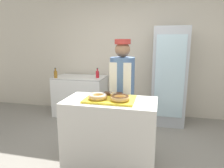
# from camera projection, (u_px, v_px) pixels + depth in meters

# --- Properties ---
(ground_plane) EXTENTS (14.00, 14.00, 0.00)m
(ground_plane) POSITION_uv_depth(u_px,v_px,m) (110.00, 166.00, 2.62)
(ground_plane) COLOR gray
(wall_back) EXTENTS (8.00, 0.06, 2.70)m
(wall_back) POSITION_uv_depth(u_px,v_px,m) (133.00, 54.00, 4.37)
(wall_back) COLOR beige
(wall_back) RESTS_ON ground_plane
(display_counter) EXTENTS (1.13, 0.59, 0.90)m
(display_counter) POSITION_uv_depth(u_px,v_px,m) (110.00, 134.00, 2.52)
(display_counter) COLOR beige
(display_counter) RESTS_ON ground_plane
(serving_tray) EXTENTS (0.60, 0.43, 0.02)m
(serving_tray) POSITION_uv_depth(u_px,v_px,m) (110.00, 99.00, 2.43)
(serving_tray) COLOR yellow
(serving_tray) RESTS_ON display_counter
(donut_light_glaze) EXTENTS (0.23, 0.23, 0.06)m
(donut_light_glaze) POSITION_uv_depth(u_px,v_px,m) (98.00, 96.00, 2.39)
(donut_light_glaze) COLOR tan
(donut_light_glaze) RESTS_ON serving_tray
(donut_chocolate_glaze) EXTENTS (0.23, 0.23, 0.06)m
(donut_chocolate_glaze) POSITION_uv_depth(u_px,v_px,m) (120.00, 98.00, 2.32)
(donut_chocolate_glaze) COLOR tan
(donut_chocolate_glaze) RESTS_ON serving_tray
(donut_mini_center) EXTENTS (0.11, 0.11, 0.03)m
(donut_mini_center) POSITION_uv_depth(u_px,v_px,m) (113.00, 94.00, 2.56)
(donut_mini_center) COLOR tan
(donut_mini_center) RESTS_ON serving_tray
(brownie_back_left) EXTENTS (0.10, 0.10, 0.03)m
(brownie_back_left) POSITION_uv_depth(u_px,v_px,m) (108.00, 94.00, 2.58)
(brownie_back_left) COLOR #382111
(brownie_back_left) RESTS_ON serving_tray
(brownie_back_right) EXTENTS (0.10, 0.10, 0.03)m
(brownie_back_right) POSITION_uv_depth(u_px,v_px,m) (118.00, 94.00, 2.55)
(brownie_back_right) COLOR #382111
(brownie_back_right) RESTS_ON serving_tray
(baker_person) EXTENTS (0.35, 0.35, 1.64)m
(baker_person) POSITION_uv_depth(u_px,v_px,m) (122.00, 93.00, 2.93)
(baker_person) COLOR #4C4C51
(baker_person) RESTS_ON ground_plane
(beverage_fridge) EXTENTS (0.63, 0.66, 1.88)m
(beverage_fridge) POSITION_uv_depth(u_px,v_px,m) (169.00, 76.00, 3.90)
(beverage_fridge) COLOR #ADB2B7
(beverage_fridge) RESTS_ON ground_plane
(chest_freezer) EXTENTS (1.09, 0.66, 0.86)m
(chest_freezer) POSITION_uv_depth(u_px,v_px,m) (80.00, 96.00, 4.43)
(chest_freezer) COLOR white
(chest_freezer) RESTS_ON ground_plane
(bottle_red) EXTENTS (0.07, 0.07, 0.21)m
(bottle_red) POSITION_uv_depth(u_px,v_px,m) (97.00, 74.00, 4.19)
(bottle_red) COLOR red
(bottle_red) RESTS_ON chest_freezer
(bottle_amber) EXTENTS (0.07, 0.07, 0.21)m
(bottle_amber) POSITION_uv_depth(u_px,v_px,m) (56.00, 74.00, 4.18)
(bottle_amber) COLOR #99661E
(bottle_amber) RESTS_ON chest_freezer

